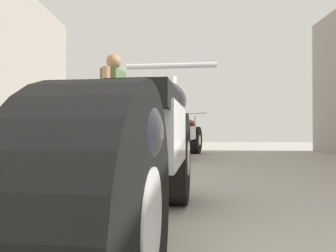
# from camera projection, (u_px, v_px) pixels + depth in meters

# --- Properties ---
(ground_plane) EXTENTS (17.38, 17.38, 0.00)m
(ground_plane) POSITION_uv_depth(u_px,v_px,m) (207.00, 177.00, 3.35)
(ground_plane) COLOR #9E998E
(motorcycle_maroon_cruiser) EXTENTS (0.64, 2.15, 1.00)m
(motorcycle_maroon_cruiser) POSITION_uv_depth(u_px,v_px,m) (154.00, 156.00, 1.40)
(motorcycle_maroon_cruiser) COLOR black
(motorcycle_maroon_cruiser) RESTS_ON ground_plane
(motorcycle_black_naked) EXTENTS (0.82, 1.89, 0.89)m
(motorcycle_black_naked) POSITION_uv_depth(u_px,v_px,m) (187.00, 138.00, 5.85)
(motorcycle_black_naked) COLOR black
(motorcycle_black_naked) RESTS_ON ground_plane
(mechanic_in_blue) EXTENTS (0.31, 0.66, 1.62)m
(mechanic_in_blue) POSITION_uv_depth(u_px,v_px,m) (114.00, 103.00, 4.34)
(mechanic_in_blue) COLOR #4C4C4C
(mechanic_in_blue) RESTS_ON ground_plane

